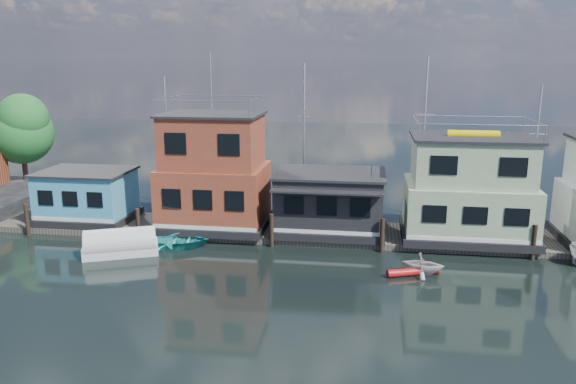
% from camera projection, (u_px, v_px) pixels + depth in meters
% --- Properties ---
extents(ground, '(160.00, 160.00, 0.00)m').
position_uv_depth(ground, '(321.00, 314.00, 26.78)').
color(ground, black).
rests_on(ground, ground).
extents(dock, '(48.00, 5.00, 0.40)m').
position_uv_depth(dock, '(336.00, 234.00, 38.27)').
color(dock, '#595147').
rests_on(dock, ground).
extents(houseboat_blue, '(6.40, 4.90, 3.66)m').
position_uv_depth(houseboat_blue, '(87.00, 196.00, 40.36)').
color(houseboat_blue, black).
rests_on(houseboat_blue, dock).
extents(houseboat_red, '(7.40, 5.90, 11.86)m').
position_uv_depth(houseboat_red, '(214.00, 174.00, 38.56)').
color(houseboat_red, black).
rests_on(houseboat_red, dock).
extents(houseboat_dark, '(7.40, 6.10, 4.06)m').
position_uv_depth(houseboat_dark, '(330.00, 202.00, 37.80)').
color(houseboat_dark, black).
rests_on(houseboat_dark, dock).
extents(houseboat_green, '(8.40, 5.90, 7.03)m').
position_uv_depth(houseboat_green, '(469.00, 190.00, 36.27)').
color(houseboat_green, black).
rests_on(houseboat_green, dock).
extents(pilings, '(42.28, 0.28, 2.20)m').
position_uv_depth(pilings, '(329.00, 233.00, 35.41)').
color(pilings, '#2D2116').
rests_on(pilings, ground).
extents(background_masts, '(36.40, 0.16, 12.00)m').
position_uv_depth(background_masts, '(406.00, 144.00, 42.11)').
color(background_masts, silver).
rests_on(background_masts, ground).
extents(red_kayak, '(3.00, 1.44, 0.44)m').
position_uv_depth(red_kayak, '(413.00, 272.00, 31.38)').
color(red_kayak, '#AA1214').
rests_on(red_kayak, ground).
extents(tarp_runabout, '(4.77, 3.32, 1.80)m').
position_uv_depth(tarp_runabout, '(120.00, 244.00, 34.59)').
color(tarp_runabout, silver).
rests_on(tarp_runabout, ground).
extents(dinghy_white, '(2.73, 2.46, 1.26)m').
position_uv_depth(dinghy_white, '(422.00, 264.00, 31.49)').
color(dinghy_white, silver).
rests_on(dinghy_white, ground).
extents(dinghy_teal, '(4.53, 3.63, 0.83)m').
position_uv_depth(dinghy_teal, '(178.00, 241.00, 36.02)').
color(dinghy_teal, teal).
rests_on(dinghy_teal, ground).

